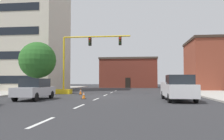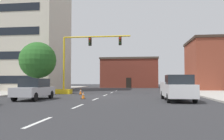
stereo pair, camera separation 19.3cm
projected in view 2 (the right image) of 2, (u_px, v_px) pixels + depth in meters
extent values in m
plane|color=#2D2D30|center=(101.00, 97.00, 22.64)|extent=(160.00, 160.00, 0.00)
cube|color=#B2ADA3|center=(22.00, 91.00, 32.11)|extent=(6.00, 56.00, 0.14)
cube|color=#B2ADA3|center=(211.00, 93.00, 29.03)|extent=(6.00, 56.00, 0.14)
cube|color=silver|center=(39.00, 122.00, 8.76)|extent=(0.16, 2.40, 0.01)
cube|color=silver|center=(78.00, 106.00, 14.21)|extent=(0.16, 2.40, 0.01)
cube|color=silver|center=(95.00, 99.00, 19.66)|extent=(0.16, 2.40, 0.01)
cube|color=silver|center=(105.00, 95.00, 25.11)|extent=(0.16, 2.40, 0.01)
cube|color=silver|center=(112.00, 93.00, 30.57)|extent=(0.16, 2.40, 0.01)
cube|color=silver|center=(116.00, 91.00, 36.02)|extent=(0.16, 2.40, 0.01)
cube|color=beige|center=(15.00, 28.00, 38.02)|extent=(15.66, 10.24, 20.34)
cube|color=brown|center=(130.00, 74.00, 54.50)|extent=(12.61, 8.63, 6.31)
cube|color=#4C4238|center=(130.00, 60.00, 54.65)|extent=(12.91, 8.93, 0.40)
cube|color=black|center=(129.00, 83.00, 50.10)|extent=(1.10, 0.06, 2.20)
cube|color=brown|center=(224.00, 66.00, 38.22)|extent=(11.05, 9.43, 7.92)
cube|color=#3D2D23|center=(224.00, 41.00, 38.41)|extent=(11.35, 9.73, 0.40)
cube|color=yellow|center=(64.00, 91.00, 27.67)|extent=(1.80, 1.20, 0.55)
cylinder|color=yellow|center=(64.00, 63.00, 27.83)|extent=(0.20, 0.20, 6.20)
cylinder|color=yellow|center=(97.00, 37.00, 27.48)|extent=(7.94, 0.16, 0.16)
cube|color=black|center=(90.00, 42.00, 27.55)|extent=(0.32, 0.36, 0.95)
sphere|color=red|center=(90.00, 39.00, 27.38)|extent=(0.20, 0.20, 0.20)
sphere|color=#38280A|center=(90.00, 41.00, 27.36)|extent=(0.20, 0.20, 0.20)
sphere|color=black|center=(90.00, 44.00, 27.35)|extent=(0.20, 0.20, 0.20)
cube|color=black|center=(120.00, 41.00, 27.11)|extent=(0.32, 0.36, 0.95)
sphere|color=red|center=(120.00, 38.00, 26.93)|extent=(0.20, 0.20, 0.20)
sphere|color=#38280A|center=(120.00, 41.00, 26.92)|extent=(0.20, 0.20, 0.20)
sphere|color=black|center=(120.00, 43.00, 26.91)|extent=(0.20, 0.20, 0.20)
cylinder|color=brown|center=(38.00, 84.00, 27.53)|extent=(0.36, 0.36, 2.38)
sphere|color=#286023|center=(38.00, 60.00, 27.66)|extent=(4.31, 4.31, 4.31)
cube|color=white|center=(177.00, 90.00, 18.13)|extent=(2.12, 5.44, 0.95)
cube|color=#1E2328|center=(179.00, 80.00, 17.27)|extent=(1.88, 1.84, 0.70)
cube|color=white|center=(174.00, 83.00, 19.34)|extent=(2.06, 2.85, 0.16)
cylinder|color=black|center=(195.00, 98.00, 16.19)|extent=(0.24, 0.68, 0.68)
cylinder|color=black|center=(169.00, 98.00, 16.37)|extent=(0.24, 0.68, 0.68)
cylinder|color=black|center=(184.00, 95.00, 19.84)|extent=(0.24, 0.68, 0.68)
cylinder|color=black|center=(163.00, 95.00, 20.02)|extent=(0.24, 0.68, 0.68)
cube|color=#B7B7BC|center=(34.00, 91.00, 19.09)|extent=(1.90, 4.52, 0.70)
cube|color=#1E2328|center=(35.00, 83.00, 19.22)|extent=(1.73, 2.32, 0.70)
cylinder|color=black|center=(33.00, 94.00, 20.70)|extent=(0.23, 0.68, 0.68)
cylinder|color=black|center=(51.00, 95.00, 20.48)|extent=(0.23, 0.68, 0.68)
cylinder|color=black|center=(14.00, 97.00, 17.67)|extent=(0.23, 0.68, 0.68)
cylinder|color=black|center=(35.00, 97.00, 17.45)|extent=(0.23, 0.68, 0.68)
cube|color=black|center=(83.00, 99.00, 19.99)|extent=(0.36, 0.36, 0.04)
cone|color=orange|center=(83.00, 95.00, 20.01)|extent=(0.28, 0.28, 0.57)
cylinder|color=white|center=(83.00, 94.00, 20.01)|extent=(0.19, 0.19, 0.08)
cube|color=black|center=(81.00, 94.00, 26.02)|extent=(0.36, 0.36, 0.04)
cone|color=orange|center=(81.00, 91.00, 26.03)|extent=(0.28, 0.28, 0.63)
cylinder|color=white|center=(81.00, 91.00, 26.03)|extent=(0.19, 0.19, 0.08)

